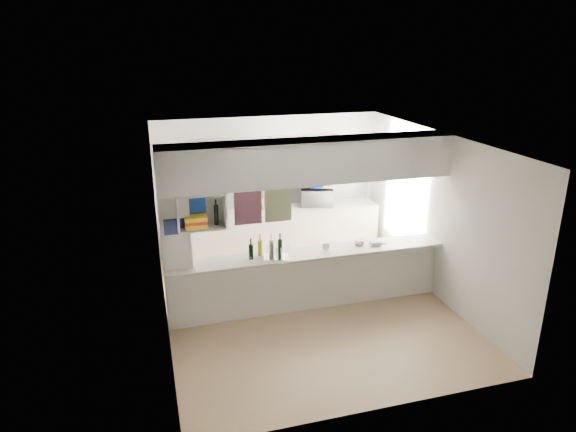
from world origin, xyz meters
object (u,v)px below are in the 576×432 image
object	(u,v)px
microwave	(317,197)
bowl	(316,187)
wine_bottles	(266,248)
dish_rack	(276,252)

from	to	relation	value
microwave	bowl	world-z (taller)	bowl
bowl	wine_bottles	xyz separation A→B (m)	(-1.47, -2.05, -0.24)
bowl	wine_bottles	size ratio (longest dim) A/B	0.47
bowl	microwave	bearing A→B (deg)	48.53
microwave	wine_bottles	bearing A→B (deg)	70.81
wine_bottles	bowl	bearing A→B (deg)	54.38
dish_rack	wine_bottles	size ratio (longest dim) A/B	0.85
bowl	dish_rack	bearing A→B (deg)	-122.12
dish_rack	wine_bottles	distance (m)	0.16
wine_bottles	microwave	bearing A→B (deg)	54.27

